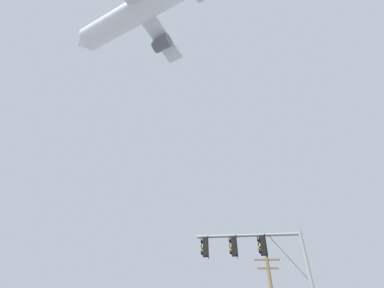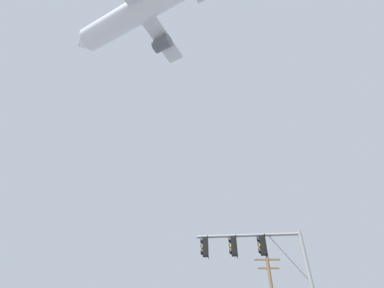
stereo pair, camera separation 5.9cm
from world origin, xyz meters
TOP-DOWN VIEW (x-y plane):
  - signal_pole_near at (3.99, 7.76)m, footprint 5.25×0.67m
  - airplane at (-9.11, 19.51)m, footprint 28.91×22.32m

SIDE VIEW (x-z plane):
  - signal_pole_near at x=3.99m, z-range 1.79..8.50m
  - airplane at x=-9.11m, z-range 47.91..56.31m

